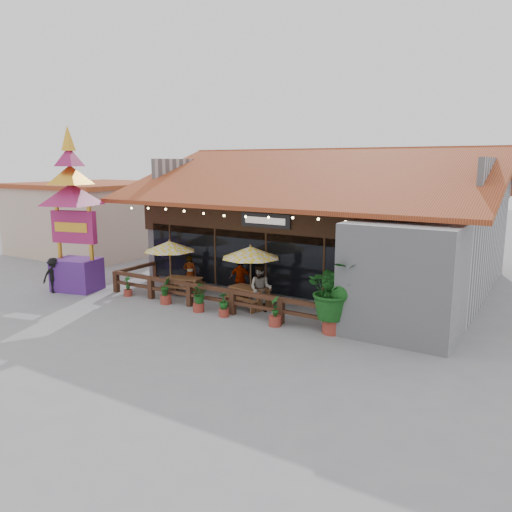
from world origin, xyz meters
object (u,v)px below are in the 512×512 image
Objects in this scene: umbrella_right at (251,253)px; picnic_table_right at (250,294)px; picnic_table_left at (184,283)px; thai_sign_tower at (72,199)px; pedestrian at (54,275)px; umbrella_left at (170,246)px; tropical_plant at (334,291)px.

picnic_table_right is (0.02, -0.10, -1.58)m from umbrella_right.
umbrella_right is 1.52× the size of picnic_table_left.
thai_sign_tower is 4.96× the size of pedestrian.
thai_sign_tower is (-4.30, -1.92, 3.45)m from picnic_table_left.
picnic_table_left is at bearing 18.90° from umbrella_left.
umbrella_left reaches higher than picnic_table_right.
umbrella_left is 7.87m from tropical_plant.
picnic_table_right is 4.13m from tropical_plant.
tropical_plant reaches higher than pedestrian.
umbrella_left is 3.89m from umbrella_right.
umbrella_right is at bearing -0.28° from picnic_table_left.
picnic_table_right is at bearing -2.06° from picnic_table_left.
umbrella_left is 4.18m from picnic_table_right.
picnic_table_right reaches higher than picnic_table_left.
picnic_table_left is at bearing -47.75° from pedestrian.
umbrella_left reaches higher than pedestrian.
tropical_plant is 1.63× the size of pedestrian.
pedestrian is at bearing -120.23° from thai_sign_tower.
thai_sign_tower is at bearing -155.31° from umbrella_left.
picnic_table_right is 1.18× the size of pedestrian.
thai_sign_tower is (-7.67, -1.79, 3.42)m from picnic_table_right.
pedestrian is at bearing -150.35° from picnic_table_left.
umbrella_left reaches higher than picnic_table_left.
picnic_table_right is 8.59m from thai_sign_tower.
picnic_table_left is 5.50m from pedestrian.
pedestrian is (-4.77, -2.72, 0.27)m from picnic_table_left.
tropical_plant is at bearing 3.48° from thai_sign_tower.
pedestrian is at bearing -162.31° from picnic_table_right.
thai_sign_tower is 11.84m from tropical_plant.
tropical_plant is (7.78, -1.03, -0.61)m from umbrella_left.
tropical_plant is at bearing -70.28° from pedestrian.
picnic_table_left is at bearing 23.99° from thai_sign_tower.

